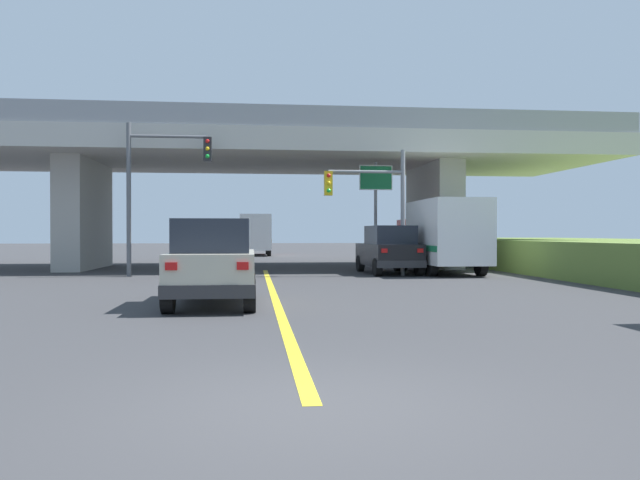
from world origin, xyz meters
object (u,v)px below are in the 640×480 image
suv_crossing (389,250)px  highway_sign (376,191)px  semi_truck_distant (255,234)px  traffic_signal_nearside (375,198)px  traffic_signal_farside (156,177)px  box_truck (442,235)px  suv_lead (214,262)px

suv_crossing → highway_sign: 3.60m
suv_crossing → semi_truck_distant: (-5.47, 23.05, 0.63)m
traffic_signal_nearside → highway_sign: bearing=78.1°
traffic_signal_nearside → semi_truck_distant: bearing=100.8°
traffic_signal_farside → semi_truck_distant: size_ratio=0.88×
box_truck → semi_truck_distant: (-7.83, 22.85, 0.02)m
highway_sign → semi_truck_distant: (-5.40, 20.61, -2.02)m
box_truck → semi_truck_distant: 24.16m
semi_truck_distant → traffic_signal_nearside: bearing=-79.2°
suv_lead → highway_sign: bearing=63.7°
traffic_signal_farside → box_truck: bearing=3.1°
suv_lead → semi_truck_distant: semi_truck_distant is taller
suv_crossing → traffic_signal_farside: size_ratio=0.73×
traffic_signal_nearside → semi_truck_distant: (-4.63, 24.24, -1.48)m
traffic_signal_nearside → traffic_signal_farside: 8.74m
box_truck → suv_crossing: bearing=-175.3°
traffic_signal_farside → semi_truck_distant: traffic_signal_farside is taller
box_truck → highway_sign: highway_sign is taller
suv_lead → traffic_signal_nearside: (5.79, 9.65, 2.11)m
highway_sign → semi_truck_distant: 21.40m
box_truck → suv_lead: bearing=-129.1°
highway_sign → traffic_signal_nearside: bearing=-101.9°
suv_lead → box_truck: size_ratio=0.64×
suv_lead → semi_truck_distant: size_ratio=0.64×
suv_crossing → box_truck: 2.44m
suv_lead → traffic_signal_farside: traffic_signal_farside is taller
highway_sign → suv_lead: bearing=-116.3°
highway_sign → box_truck: bearing=-42.6°
suv_crossing → traffic_signal_nearside: bearing=-127.3°
suv_lead → suv_crossing: 12.71m
suv_lead → box_truck: (8.99, 11.04, 0.61)m
traffic_signal_farside → highway_sign: bearing=17.0°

